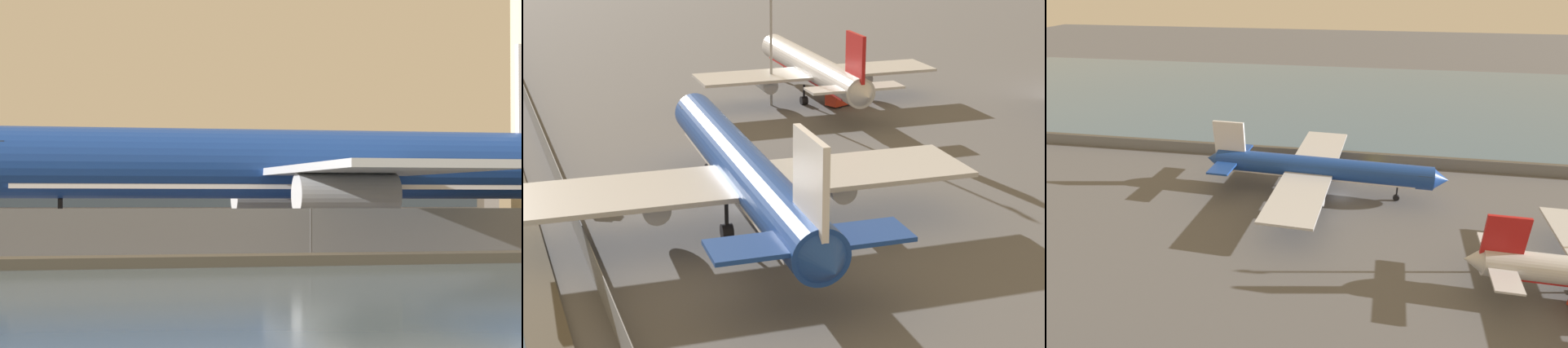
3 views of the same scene
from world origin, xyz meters
The scene contains 6 objects.
ground_plane centered at (0.00, 0.00, 0.00)m, with size 500.00×500.00×0.00m, color #565659.
shoreline_seawall centered at (0.00, -20.50, 0.25)m, with size 320.00×3.00×0.50m.
perimeter_fence centered at (0.00, -16.00, 1.32)m, with size 280.00×0.10×2.63m.
cargo_jet_blue centered at (4.61, -1.21, 5.18)m, with size 47.47×40.81×13.58m.
baggage_tug centered at (-5.98, -12.98, 0.81)m, with size 3.57×2.96×1.80m.
terminal_building centered at (10.73, 65.70, 5.13)m, with size 74.09×21.30×10.24m.
Camera 1 is at (-20.15, -75.77, 2.92)m, focal length 85.00 mm.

